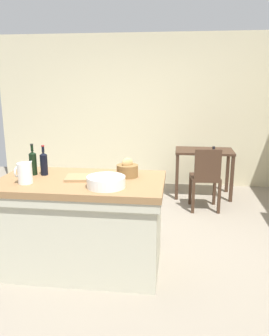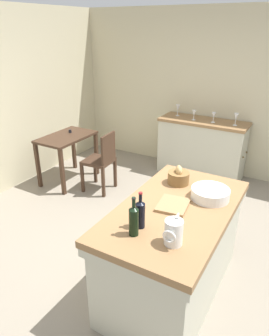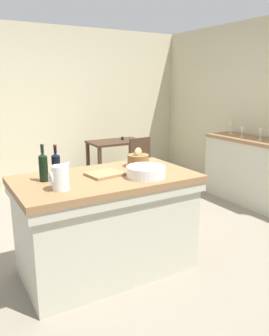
% 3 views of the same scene
% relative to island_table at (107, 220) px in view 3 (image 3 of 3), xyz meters
% --- Properties ---
extents(ground_plane, '(6.76, 6.76, 0.00)m').
position_rel_island_table_xyz_m(ground_plane, '(0.34, 0.46, -0.49)').
color(ground_plane, gray).
extents(wall_back, '(5.32, 0.12, 2.60)m').
position_rel_island_table_xyz_m(wall_back, '(0.34, 3.06, 0.81)').
color(wall_back, beige).
rests_on(wall_back, ground).
extents(island_table, '(1.57, 0.88, 0.90)m').
position_rel_island_table_xyz_m(island_table, '(0.00, 0.00, 0.00)').
color(island_table, olive).
rests_on(island_table, ground).
extents(side_cabinet, '(0.52, 1.41, 0.94)m').
position_rel_island_table_xyz_m(side_cabinet, '(2.60, 0.64, -0.02)').
color(side_cabinet, olive).
rests_on(side_cabinet, ground).
extents(writing_desk, '(0.90, 0.56, 0.81)m').
position_rel_island_table_xyz_m(writing_desk, '(1.33, 2.39, 0.14)').
color(writing_desk, '#3D281C').
rests_on(writing_desk, ground).
extents(wooden_chair, '(0.43, 0.43, 0.91)m').
position_rel_island_table_xyz_m(wooden_chair, '(1.31, 1.72, 0.01)').
color(wooden_chair, '#3D281C').
rests_on(wooden_chair, ground).
extents(pitcher, '(0.17, 0.13, 0.23)m').
position_rel_island_table_xyz_m(pitcher, '(-0.46, -0.18, 0.51)').
color(pitcher, white).
rests_on(pitcher, island_table).
extents(wash_bowl, '(0.34, 0.34, 0.10)m').
position_rel_island_table_xyz_m(wash_bowl, '(0.29, -0.20, 0.46)').
color(wash_bowl, white).
rests_on(wash_bowl, island_table).
extents(bread_basket, '(0.21, 0.21, 0.19)m').
position_rel_island_table_xyz_m(bread_basket, '(0.42, 0.16, 0.48)').
color(bread_basket, brown).
rests_on(bread_basket, island_table).
extents(cutting_board, '(0.32, 0.28, 0.02)m').
position_rel_island_table_xyz_m(cutting_board, '(0.00, 0.03, 0.43)').
color(cutting_board, '#99754C').
rests_on(cutting_board, island_table).
extents(wine_bottle_dark, '(0.07, 0.07, 0.30)m').
position_rel_island_table_xyz_m(wine_bottle_dark, '(-0.40, 0.12, 0.54)').
color(wine_bottle_dark, black).
rests_on(wine_bottle_dark, island_table).
extents(wine_bottle_amber, '(0.07, 0.07, 0.31)m').
position_rel_island_table_xyz_m(wine_bottle_amber, '(-0.51, 0.12, 0.54)').
color(wine_bottle_amber, black).
rests_on(wine_bottle_amber, island_table).
extents(wine_glass_left, '(0.07, 0.07, 0.16)m').
position_rel_island_table_xyz_m(wine_glass_left, '(2.56, 0.48, 0.56)').
color(wine_glass_left, white).
rests_on(wine_glass_left, side_cabinet).
extents(wine_glass_middle, '(0.07, 0.07, 0.16)m').
position_rel_island_table_xyz_m(wine_glass_middle, '(2.54, 0.79, 0.56)').
color(wine_glass_middle, white).
rests_on(wine_glass_middle, side_cabinet).
extents(wine_glass_right, '(0.07, 0.07, 0.19)m').
position_rel_island_table_xyz_m(wine_glass_right, '(2.66, 1.11, 0.58)').
color(wine_glass_right, white).
rests_on(wine_glass_right, side_cabinet).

